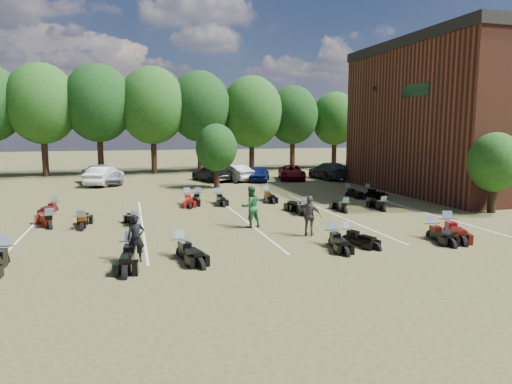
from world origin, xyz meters
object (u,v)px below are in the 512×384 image
object	(u,v)px
car_4	(259,174)
person_grey	(310,216)
person_green	(251,207)
motorcycle_14	(55,211)
motorcycle_3	(332,245)
motorcycle_0	(5,265)
person_black	(136,238)
motorcycle_7	(50,229)

from	to	relation	value
car_4	person_grey	size ratio (longest dim) A/B	2.23
person_green	motorcycle_14	world-z (taller)	person_green
person_green	person_grey	world-z (taller)	person_green
person_grey	motorcycle_3	bearing A→B (deg)	137.89
car_4	person_green	size ratio (longest dim) A/B	1.97
motorcycle_0	motorcycle_3	xyz separation A→B (m)	(11.81, -0.47, 0.00)
car_4	person_black	xyz separation A→B (m)	(-10.73, -22.10, 0.17)
person_green	person_black	bearing A→B (deg)	26.82
motorcycle_0	motorcycle_3	size ratio (longest dim) A/B	1.09
motorcycle_0	motorcycle_14	xyz separation A→B (m)	(0.10, 10.40, 0.00)
person_green	motorcycle_7	size ratio (longest dim) A/B	0.82
person_grey	motorcycle_14	xyz separation A→B (m)	(-11.41, 9.21, -0.86)
car_4	motorcycle_3	size ratio (longest dim) A/B	1.77
car_4	motorcycle_14	bearing A→B (deg)	-122.87
person_black	motorcycle_7	world-z (taller)	person_black
person_grey	motorcycle_7	bearing A→B (deg)	15.51
person_black	car_4	bearing A→B (deg)	57.36
person_green	person_grey	size ratio (longest dim) A/B	1.13
car_4	motorcycle_3	xyz separation A→B (m)	(-3.22, -21.75, -0.66)
motorcycle_3	motorcycle_7	xyz separation A→B (m)	(-11.27, 6.17, 0.00)
person_black	motorcycle_14	size ratio (longest dim) A/B	0.82
car_4	person_black	size ratio (longest dim) A/B	2.33
person_grey	motorcycle_14	world-z (taller)	person_grey
car_4	motorcycle_0	bearing A→B (deg)	-104.20
person_black	motorcycle_14	distance (m)	12.00
person_green	motorcycle_14	distance (m)	11.71
motorcycle_3	motorcycle_7	distance (m)	12.85
motorcycle_3	car_4	bearing A→B (deg)	88.38
motorcycle_0	motorcycle_14	world-z (taller)	motorcycle_0
motorcycle_7	motorcycle_14	distance (m)	4.72
person_green	motorcycle_3	distance (m)	4.69
motorcycle_3	motorcycle_14	size ratio (longest dim) A/B	1.08
car_4	motorcycle_0	xyz separation A→B (m)	(-15.03, -21.28, -0.66)
motorcycle_14	motorcycle_3	bearing A→B (deg)	-27.39
motorcycle_0	motorcycle_14	size ratio (longest dim) A/B	1.18
motorcycle_3	person_black	bearing A→B (deg)	-170.55
person_black	person_green	distance (m)	6.77
person_black	person_green	xyz separation A→B (m)	(5.21, 4.31, 0.15)
person_green	motorcycle_0	size ratio (longest dim) A/B	0.82
motorcycle_3	motorcycle_14	bearing A→B (deg)	143.92
person_grey	motorcycle_3	distance (m)	1.89
motorcycle_7	motorcycle_0	bearing A→B (deg)	65.20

